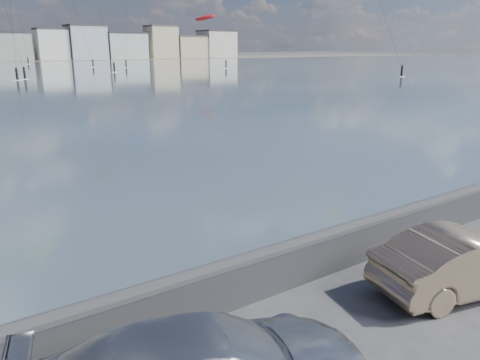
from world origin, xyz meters
name	(u,v)px	position (x,y,z in m)	size (l,w,h in m)	color
seawall	(236,279)	(0.00, 2.70, 0.58)	(400.00, 0.36, 1.08)	#28282B
car_champagne	(466,261)	(4.40, 0.38, 0.69)	(1.46, 4.18, 1.38)	tan
kitesurfer_15	(205,18)	(59.35, 103.90, 11.99)	(4.34, 17.51, 13.21)	red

